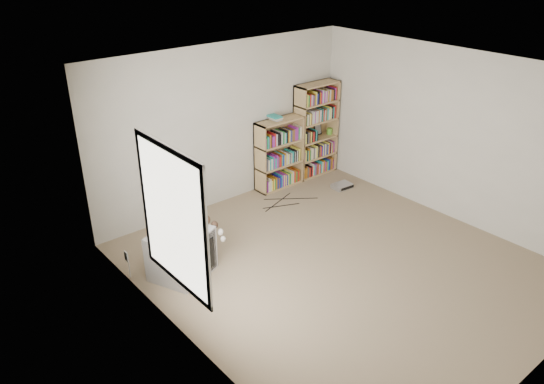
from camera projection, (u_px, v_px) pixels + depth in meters
floor at (340, 265)px, 6.89m from camera, size 4.50×5.00×0.01m
wall_back at (225, 125)px, 8.06m from camera, size 4.50×0.02×2.50m
wall_left at (184, 240)px, 5.04m from camera, size 0.02×5.00×2.50m
wall_right at (453, 136)px, 7.64m from camera, size 0.02×5.00×2.50m
ceiling at (353, 74)px, 5.79m from camera, size 4.50×5.00×0.02m
window at (173, 218)px, 5.12m from camera, size 0.02×1.22×1.52m
crt_tv at (181, 254)px, 6.59m from camera, size 0.87×0.84×0.60m
cat at (189, 223)px, 6.47m from camera, size 0.83×0.51×0.59m
bookcase_tall at (315, 132)px, 9.20m from camera, size 0.82×0.30×1.64m
bookcase_short at (279, 156)px, 8.83m from camera, size 0.86×0.30×1.18m
book_stack at (275, 118)px, 8.50m from camera, size 0.18×0.24×0.08m
green_mug at (329, 131)px, 9.41m from camera, size 0.10×0.10×0.11m
framed_print at (317, 129)px, 9.34m from camera, size 0.17×0.05×0.22m
dvd_player at (342, 186)px, 8.97m from camera, size 0.34×0.26×0.07m
wall_outlet at (126, 256)px, 6.49m from camera, size 0.01×0.08×0.13m
floor_cables at (277, 209)px, 8.29m from camera, size 1.20×0.70×0.01m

